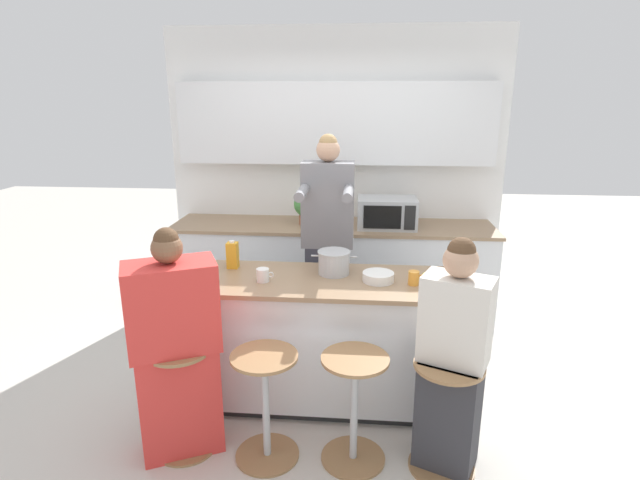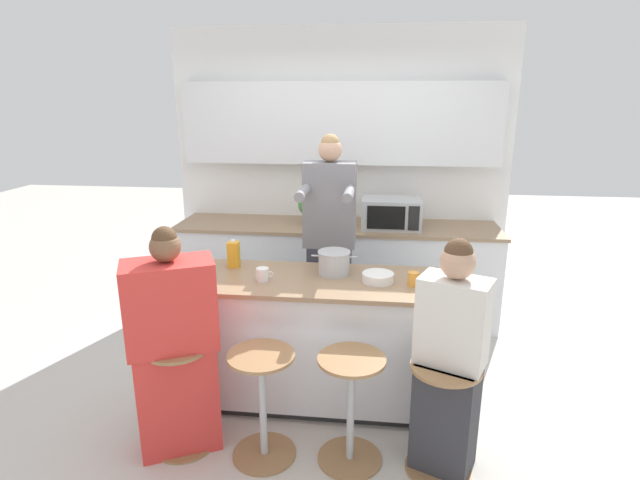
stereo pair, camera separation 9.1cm
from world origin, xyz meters
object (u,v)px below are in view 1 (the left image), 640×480
at_px(bar_stool_rightmost, 446,411).
at_px(person_wrapped_blanket, 176,352).
at_px(kitchen_island, 319,339).
at_px(bar_stool_center_left, 266,401).
at_px(person_seated_near, 452,367).
at_px(microwave, 387,213).
at_px(fruit_bowl, 197,276).
at_px(bar_stool_center_right, 354,404).
at_px(cooking_pot, 334,262).
at_px(potted_plant, 307,206).
at_px(banana_bunch, 432,275).
at_px(bar_stool_leftmost, 182,393).
at_px(person_cooking, 328,253).
at_px(juice_carton, 233,255).
at_px(coffee_cup_far, 263,275).
at_px(coffee_cup_near, 414,278).

height_order(bar_stool_rightmost, person_wrapped_blanket, person_wrapped_blanket).
xyz_separation_m(kitchen_island, bar_stool_center_left, (-0.26, -0.63, -0.08)).
xyz_separation_m(person_seated_near, microwave, (-0.29, 1.96, 0.42)).
relative_size(kitchen_island, fruit_bowl, 9.51).
height_order(bar_stool_center_right, microwave, microwave).
distance_m(bar_stool_center_left, microwave, 2.23).
xyz_separation_m(cooking_pot, fruit_bowl, (-0.88, -0.22, -0.05)).
xyz_separation_m(person_seated_near, cooking_pot, (-0.70, 0.70, 0.35)).
bearing_deg(bar_stool_rightmost, bar_stool_center_left, 179.49).
bearing_deg(potted_plant, banana_bunch, -53.37).
height_order(bar_stool_center_right, cooking_pot, cooking_pot).
bearing_deg(bar_stool_leftmost, person_cooking, 56.22).
bearing_deg(person_wrapped_blanket, person_seated_near, -25.08).
relative_size(bar_stool_rightmost, person_wrapped_blanket, 0.48).
bearing_deg(bar_stool_rightmost, fruit_bowl, 161.37).
height_order(kitchen_island, person_wrapped_blanket, person_wrapped_blanket).
relative_size(kitchen_island, potted_plant, 6.15).
relative_size(juice_carton, microwave, 0.38).
relative_size(bar_stool_center_left, person_cooking, 0.37).
xyz_separation_m(bar_stool_rightmost, fruit_bowl, (-1.56, 0.53, 0.56)).
bearing_deg(banana_bunch, person_wrapped_blanket, -156.41).
bearing_deg(coffee_cup_far, person_cooking, 60.26).
distance_m(bar_stool_rightmost, fruit_bowl, 1.74).
bearing_deg(bar_stool_leftmost, kitchen_island, 37.50).
relative_size(cooking_pot, banana_bunch, 1.80).
xyz_separation_m(bar_stool_center_right, bar_stool_rightmost, (0.51, -0.03, 0.00)).
distance_m(bar_stool_rightmost, banana_bunch, 0.90).
xyz_separation_m(banana_bunch, juice_carton, (-1.38, 0.10, 0.07)).
distance_m(bar_stool_leftmost, potted_plant, 2.19).
bearing_deg(coffee_cup_far, bar_stool_leftmost, -128.51).
bearing_deg(kitchen_island, fruit_bowl, -172.15).
relative_size(bar_stool_center_right, coffee_cup_near, 6.55).
distance_m(cooking_pot, banana_bunch, 0.66).
distance_m(bar_stool_center_left, coffee_cup_far, 0.80).
relative_size(kitchen_island, person_cooking, 1.06).
distance_m(bar_stool_center_left, cooking_pot, 1.02).
distance_m(kitchen_island, microwave, 1.57).
height_order(kitchen_island, bar_stool_rightmost, kitchen_island).
relative_size(bar_stool_leftmost, person_seated_near, 0.49).
bearing_deg(person_wrapped_blanket, microwave, 31.80).
height_order(person_cooking, potted_plant, person_cooking).
bearing_deg(bar_stool_center_right, potted_plant, 103.85).
relative_size(bar_stool_leftmost, potted_plant, 2.16).
height_order(kitchen_island, banana_bunch, banana_bunch).
bearing_deg(kitchen_island, person_wrapped_blanket, -142.71).
distance_m(kitchen_island, bar_stool_center_right, 0.66).
distance_m(coffee_cup_near, coffee_cup_far, 0.98).
bearing_deg(potted_plant, bar_stool_center_right, -76.15).
bearing_deg(coffee_cup_far, kitchen_island, 12.38).
bearing_deg(potted_plant, bar_stool_center_left, -90.39).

